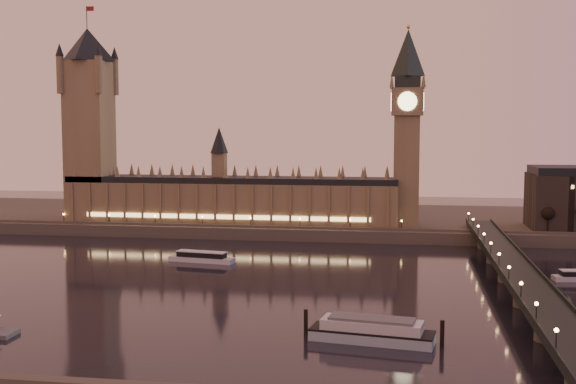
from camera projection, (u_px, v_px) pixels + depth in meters
name	position (u px, v px, depth m)	size (l,w,h in m)	color
ground	(259.00, 284.00, 267.32)	(700.00, 700.00, 0.00)	black
far_embankment	(364.00, 221.00, 424.61)	(560.00, 130.00, 6.00)	#423D35
palace_of_westminster	(230.00, 194.00, 390.64)	(180.00, 26.62, 52.00)	brown
victoria_tower	(89.00, 113.00, 399.18)	(31.68, 31.68, 118.00)	brown
big_ben	(407.00, 116.00, 372.03)	(17.68, 17.68, 104.00)	brown
westminster_bridge	(515.00, 278.00, 252.45)	(13.20, 260.00, 15.30)	black
bare_tree_0	(550.00, 213.00, 353.65)	(6.56, 6.56, 13.34)	black
cruise_boat_a	(202.00, 257.00, 311.29)	(29.79, 10.81, 4.67)	silver
moored_barge	(372.00, 331.00, 195.92)	(38.42, 14.34, 7.12)	#9BB3C5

